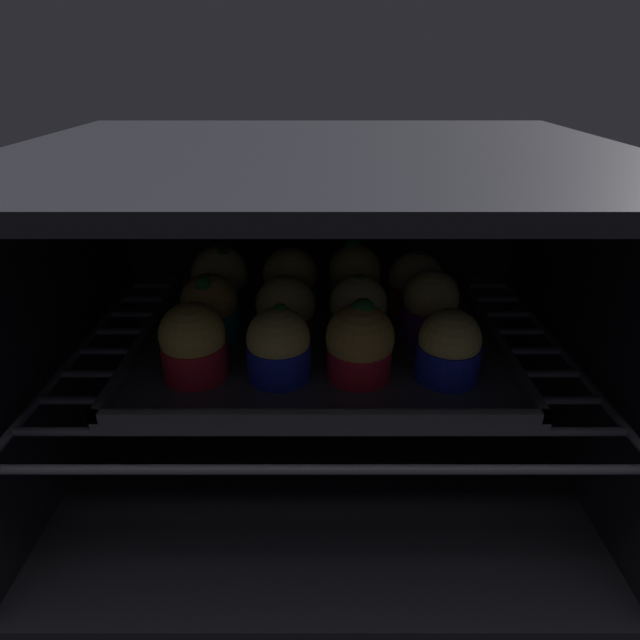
{
  "coord_description": "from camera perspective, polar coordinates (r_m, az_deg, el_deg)",
  "views": [
    {
      "loc": [
        0.25,
        -29.17,
        42.77
      ],
      "look_at": [
        0.0,
        22.28,
        17.31
      ],
      "focal_mm": 29.6,
      "sensor_mm": 36.0,
      "label": 1
    }
  ],
  "objects": [
    {
      "name": "muffin_row1_col0",
      "position": [
        0.58,
        -11.78,
        1.17
      ],
      "size": [
        6.17,
        6.17,
        7.75
      ],
      "color": "#0C8C84",
      "rests_on": "baking_tray"
    },
    {
      "name": "muffin_row2_col2",
      "position": [
        0.64,
        3.78,
        4.59
      ],
      "size": [
        6.27,
        6.27,
        8.37
      ],
      "color": "silver",
      "rests_on": "baking_tray"
    },
    {
      "name": "muffin_row0_col3",
      "position": [
        0.51,
        13.71,
        -2.97
      ],
      "size": [
        6.17,
        6.17,
        7.0
      ],
      "color": "#1928B7",
      "rests_on": "baking_tray"
    },
    {
      "name": "oven_rack",
      "position": [
        0.59,
        -0.0,
        -3.36
      ],
      "size": [
        54.8,
        42.0,
        0.8
      ],
      "color": "#51515B",
      "rests_on": "oven_cavity"
    },
    {
      "name": "muffin_row0_col0",
      "position": [
        0.51,
        -13.57,
        -2.45
      ],
      "size": [
        6.23,
        6.23,
        7.58
      ],
      "color": "red",
      "rests_on": "baking_tray"
    },
    {
      "name": "baking_tray",
      "position": [
        0.59,
        0.0,
        -2.3
      ],
      "size": [
        39.08,
        31.16,
        2.2
      ],
      "color": "#4C4C51",
      "rests_on": "oven_rack"
    },
    {
      "name": "muffin_row1_col1",
      "position": [
        0.57,
        -3.73,
        0.95
      ],
      "size": [
        6.42,
        6.42,
        7.3
      ],
      "color": "red",
      "rests_on": "baking_tray"
    },
    {
      "name": "oven_cavity",
      "position": [
        0.61,
        0.02,
        1.39
      ],
      "size": [
        59.0,
        47.0,
        37.0
      ],
      "color": "black",
      "rests_on": "ground"
    },
    {
      "name": "muffin_row0_col1",
      "position": [
        0.5,
        -4.53,
        -2.85
      ],
      "size": [
        6.17,
        6.17,
        7.34
      ],
      "color": "#1928B7",
      "rests_on": "baking_tray"
    },
    {
      "name": "muffin_row0_col2",
      "position": [
        0.5,
        4.28,
        -2.56
      ],
      "size": [
        6.53,
        6.53,
        8.01
      ],
      "color": "red",
      "rests_on": "baking_tray"
    },
    {
      "name": "muffin_row1_col2",
      "position": [
        0.57,
        4.16,
        1.12
      ],
      "size": [
        6.21,
        6.21,
        7.39
      ],
      "color": "#0C8C84",
      "rests_on": "baking_tray"
    },
    {
      "name": "muffin_row2_col1",
      "position": [
        0.64,
        -3.24,
        4.3
      ],
      "size": [
        6.52,
        6.52,
        7.73
      ],
      "color": "#0C8C84",
      "rests_on": "baking_tray"
    },
    {
      "name": "muffin_row2_col0",
      "position": [
        0.65,
        -10.69,
        4.34
      ],
      "size": [
        6.76,
        6.76,
        8.02
      ],
      "color": "#1928B7",
      "rests_on": "baking_tray"
    },
    {
      "name": "muffin_row1_col3",
      "position": [
        0.58,
        11.82,
        1.41
      ],
      "size": [
        6.17,
        6.17,
        7.67
      ],
      "color": "#7A238C",
      "rests_on": "baking_tray"
    },
    {
      "name": "muffin_row2_col3",
      "position": [
        0.65,
        10.28,
        3.9
      ],
      "size": [
        6.35,
        6.35,
        7.25
      ],
      "color": "red",
      "rests_on": "baking_tray"
    }
  ]
}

